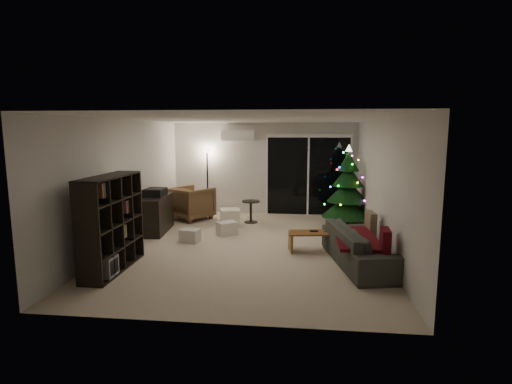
# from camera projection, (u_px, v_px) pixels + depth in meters

# --- Properties ---
(room) EXTENTS (6.50, 7.51, 2.60)m
(room) POSITION_uv_depth(u_px,v_px,m) (277.00, 186.00, 9.20)
(room) COLOR beige
(room) RESTS_ON ground
(bookshelf) EXTENTS (0.48, 1.59, 1.57)m
(bookshelf) POSITION_uv_depth(u_px,v_px,m) (100.00, 223.00, 6.51)
(bookshelf) COLOR black
(bookshelf) RESTS_ON floor
(media_cabinet) EXTENTS (0.60, 1.35, 0.82)m
(media_cabinet) POSITION_uv_depth(u_px,v_px,m) (156.00, 214.00, 9.03)
(media_cabinet) COLOR black
(media_cabinet) RESTS_ON floor
(stereo) EXTENTS (0.42, 0.49, 0.18)m
(stereo) POSITION_uv_depth(u_px,v_px,m) (155.00, 192.00, 8.96)
(stereo) COLOR black
(stereo) RESTS_ON media_cabinet
(armchair) EXTENTS (1.28, 1.29, 0.85)m
(armchair) POSITION_uv_depth(u_px,v_px,m) (192.00, 203.00, 10.32)
(armchair) COLOR brown
(armchair) RESTS_ON floor
(ottoman) EXTENTS (0.56, 0.56, 0.41)m
(ottoman) POSITION_uv_depth(u_px,v_px,m) (230.00, 218.00, 9.60)
(ottoman) COLOR beige
(ottoman) RESTS_ON floor
(cardboard_box_a) EXTENTS (0.42, 0.35, 0.27)m
(cardboard_box_a) POSITION_uv_depth(u_px,v_px,m) (190.00, 236.00, 8.23)
(cardboard_box_a) COLOR silver
(cardboard_box_a) RESTS_ON floor
(cardboard_box_b) EXTENTS (0.52, 0.49, 0.29)m
(cardboard_box_b) POSITION_uv_depth(u_px,v_px,m) (227.00, 228.00, 8.80)
(cardboard_box_b) COLOR silver
(cardboard_box_b) RESTS_ON floor
(side_table) EXTENTS (0.49, 0.49, 0.55)m
(side_table) POSITION_uv_depth(u_px,v_px,m) (251.00, 212.00, 9.96)
(side_table) COLOR black
(side_table) RESTS_ON floor
(floor_lamp) EXTENTS (0.29, 0.29, 1.81)m
(floor_lamp) POSITION_uv_depth(u_px,v_px,m) (207.00, 181.00, 10.96)
(floor_lamp) COLOR black
(floor_lamp) RESTS_ON floor
(sofa) EXTENTS (1.24, 2.31, 0.64)m
(sofa) POSITION_uv_depth(u_px,v_px,m) (362.00, 246.00, 6.83)
(sofa) COLOR #464845
(sofa) RESTS_ON floor
(sofa_throw) EXTENTS (0.68, 1.57, 0.05)m
(sofa_throw) POSITION_uv_depth(u_px,v_px,m) (356.00, 238.00, 6.82)
(sofa_throw) COLOR #410508
(sofa_throw) RESTS_ON sofa
(cushion_a) EXTENTS (0.16, 0.43, 0.42)m
(cushion_a) POSITION_uv_depth(u_px,v_px,m) (371.00, 223.00, 7.40)
(cushion_a) COLOR #91795C
(cushion_a) RESTS_ON sofa
(cushion_b) EXTENTS (0.15, 0.43, 0.42)m
(cushion_b) POSITION_uv_depth(u_px,v_px,m) (385.00, 242.00, 6.13)
(cushion_b) COLOR #410508
(cushion_b) RESTS_ON sofa
(coffee_table) EXTENTS (1.29, 0.61, 0.39)m
(coffee_table) POSITION_uv_depth(u_px,v_px,m) (322.00, 242.00, 7.54)
(coffee_table) COLOR brown
(coffee_table) RESTS_ON floor
(remote_a) EXTENTS (0.15, 0.05, 0.02)m
(remote_a) POSITION_uv_depth(u_px,v_px,m) (314.00, 231.00, 7.53)
(remote_a) COLOR black
(remote_a) RESTS_ON coffee_table
(remote_b) EXTENTS (0.15, 0.09, 0.02)m
(remote_b) POSITION_uv_depth(u_px,v_px,m) (327.00, 231.00, 7.55)
(remote_b) COLOR slate
(remote_b) RESTS_ON coffee_table
(christmas_tree) EXTENTS (1.47, 1.47, 1.96)m
(christmas_tree) POSITION_uv_depth(u_px,v_px,m) (348.00, 186.00, 9.54)
(christmas_tree) COLOR #134118
(christmas_tree) RESTS_ON floor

